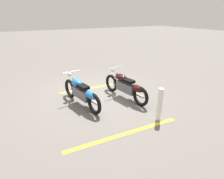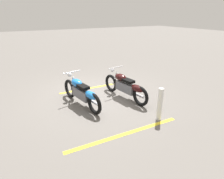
{
  "view_description": "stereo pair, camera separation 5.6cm",
  "coord_description": "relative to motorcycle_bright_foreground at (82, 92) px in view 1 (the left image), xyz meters",
  "views": [
    {
      "loc": [
        5.93,
        -2.53,
        2.85
      ],
      "look_at": [
        1.21,
        0.0,
        0.65
      ],
      "focal_mm": 30.02,
      "sensor_mm": 36.0,
      "label": 1
    },
    {
      "loc": [
        5.91,
        -2.58,
        2.85
      ],
      "look_at": [
        1.21,
        0.0,
        0.65
      ],
      "focal_mm": 30.02,
      "sensor_mm": 36.0,
      "label": 2
    }
  ],
  "objects": [
    {
      "name": "parking_stripe_near",
      "position": [
        -1.28,
        1.17,
        -0.46
      ],
      "size": [
        0.22,
        3.2,
        0.01
      ],
      "primitive_type": "cube",
      "rotation": [
        0.0,
        0.0,
        1.54
      ],
      "color": "yellow",
      "rests_on": "ground"
    },
    {
      "name": "ground_plane",
      "position": [
        -0.56,
        0.76,
        -0.46
      ],
      "size": [
        60.0,
        60.0,
        0.0
      ],
      "primitive_type": "plane",
      "color": "#66605B"
    },
    {
      "name": "motorcycle_bright_foreground",
      "position": [
        0.0,
        0.0,
        0.0
      ],
      "size": [
        2.21,
        0.73,
        1.04
      ],
      "rotation": [
        0.0,
        0.0,
        3.32
      ],
      "color": "black",
      "rests_on": "ground"
    },
    {
      "name": "motorcycle_dark_foreground",
      "position": [
        0.22,
        1.55,
        0.0
      ],
      "size": [
        2.22,
        0.7,
        1.04
      ],
      "rotation": [
        0.0,
        0.0,
        3.3
      ],
      "color": "black",
      "rests_on": "ground"
    },
    {
      "name": "bollard_post",
      "position": [
        1.89,
        1.61,
        0.02
      ],
      "size": [
        0.14,
        0.14,
        0.96
      ],
      "primitive_type": "cylinder",
      "color": "white",
      "rests_on": "ground"
    },
    {
      "name": "parking_stripe_mid",
      "position": [
        2.04,
        0.41,
        -0.46
      ],
      "size": [
        0.22,
        3.2,
        0.01
      ],
      "primitive_type": "cube",
      "rotation": [
        0.0,
        0.0,
        1.54
      ],
      "color": "yellow",
      "rests_on": "ground"
    }
  ]
}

